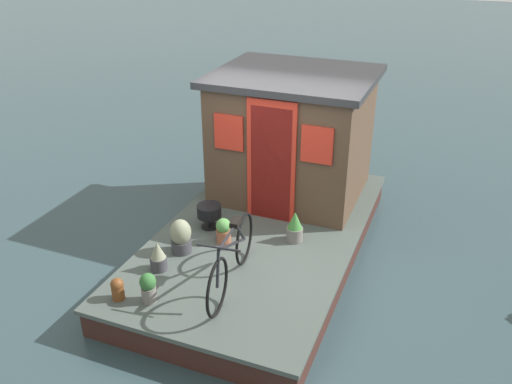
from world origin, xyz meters
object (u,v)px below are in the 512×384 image
at_px(potted_plant_sage, 158,257).
at_px(mooring_bollard, 117,288).
at_px(potted_plant_mint, 181,236).
at_px(charcoal_grill, 209,212).
at_px(bicycle, 232,259).
at_px(houseboat_cabin, 292,134).
at_px(potted_plant_lavender, 295,227).
at_px(potted_plant_rosemary, 148,287).
at_px(potted_plant_ivy, 224,230).

height_order(potted_plant_sage, mooring_bollard, potted_plant_sage).
bearing_deg(potted_plant_mint, potted_plant_sage, 171.78).
distance_m(potted_plant_sage, charcoal_grill, 1.19).
relative_size(bicycle, mooring_bollard, 6.18).
relative_size(houseboat_cabin, potted_plant_lavender, 5.33).
height_order(potted_plant_mint, charcoal_grill, potted_plant_mint).
relative_size(houseboat_cabin, bicycle, 1.37).
relative_size(bicycle, charcoal_grill, 4.92).
height_order(houseboat_cabin, potted_plant_mint, houseboat_cabin).
xyz_separation_m(potted_plant_mint, charcoal_grill, (0.71, -0.07, 0.02)).
distance_m(potted_plant_rosemary, mooring_bollard, 0.37).
distance_m(potted_plant_rosemary, potted_plant_mint, 1.07).
xyz_separation_m(potted_plant_ivy, mooring_bollard, (-1.58, 0.62, -0.03)).
distance_m(potted_plant_ivy, charcoal_grill, 0.46).
relative_size(potted_plant_sage, potted_plant_mint, 0.83).
xyz_separation_m(potted_plant_rosemary, mooring_bollard, (-0.10, 0.35, -0.05)).
relative_size(potted_plant_ivy, potted_plant_rosemary, 0.96).
bearing_deg(bicycle, potted_plant_ivy, 30.61).
bearing_deg(potted_plant_ivy, potted_plant_rosemary, 169.91).
bearing_deg(potted_plant_rosemary, potted_plant_lavender, -31.64).
height_order(potted_plant_lavender, charcoal_grill, potted_plant_lavender).
height_order(bicycle, potted_plant_mint, bicycle).
bearing_deg(houseboat_cabin, potted_plant_rosemary, 169.15).
relative_size(potted_plant_ivy, mooring_bollard, 1.28).
bearing_deg(potted_plant_mint, potted_plant_ivy, -44.53).
bearing_deg(potted_plant_ivy, mooring_bollard, 158.64).
height_order(potted_plant_rosemary, potted_plant_mint, potted_plant_mint).
xyz_separation_m(bicycle, mooring_bollard, (-0.73, 1.12, -0.23)).
distance_m(potted_plant_rosemary, charcoal_grill, 1.77).
bearing_deg(mooring_bollard, houseboat_cabin, -16.22).
bearing_deg(mooring_bollard, bicycle, -56.96).
bearing_deg(bicycle, potted_plant_rosemary, 129.39).
relative_size(potted_plant_lavender, mooring_bollard, 1.59).
bearing_deg(potted_plant_mint, potted_plant_lavender, -58.13).
height_order(potted_plant_ivy, mooring_bollard, potted_plant_ivy).
distance_m(potted_plant_lavender, mooring_bollard, 2.48).
distance_m(potted_plant_ivy, potted_plant_lavender, 0.97).
xyz_separation_m(potted_plant_sage, potted_plant_mint, (0.47, -0.07, 0.04)).
bearing_deg(potted_plant_rosemary, houseboat_cabin, -10.85).
bearing_deg(charcoal_grill, potted_plant_rosemary, -177.16).
xyz_separation_m(houseboat_cabin, mooring_bollard, (-3.38, 0.98, -0.83)).
relative_size(bicycle, potted_plant_rosemary, 4.62).
bearing_deg(potted_plant_sage, houseboat_cabin, -17.54).
height_order(potted_plant_ivy, charcoal_grill, potted_plant_ivy).
height_order(potted_plant_ivy, potted_plant_sage, potted_plant_sage).
xyz_separation_m(bicycle, charcoal_grill, (1.14, 0.85, -0.13)).
xyz_separation_m(potted_plant_lavender, mooring_bollard, (-1.97, 1.50, -0.06)).
relative_size(potted_plant_rosemary, mooring_bollard, 1.34).
bearing_deg(houseboat_cabin, potted_plant_lavender, -159.67).
distance_m(potted_plant_ivy, potted_plant_sage, 1.02).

